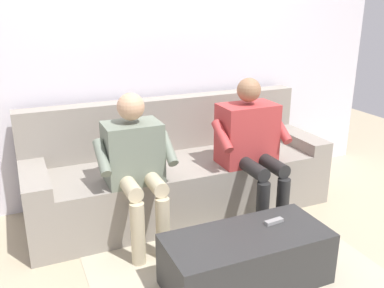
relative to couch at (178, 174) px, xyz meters
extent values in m
plane|color=tan|center=(0.00, 0.74, -0.32)|extent=(8.00, 8.00, 0.00)
cube|color=silver|center=(0.00, -0.46, 1.02)|extent=(4.59, 0.06, 2.67)
cube|color=gray|center=(0.00, 0.14, -0.09)|extent=(2.13, 0.64, 0.46)
cube|color=gray|center=(0.00, -0.27, 0.15)|extent=(2.52, 0.17, 0.93)
cube|color=gray|center=(-1.16, 0.14, -0.03)|extent=(0.20, 0.64, 0.56)
cube|color=gray|center=(1.16, 0.14, -0.03)|extent=(0.20, 0.64, 0.56)
cube|color=#2D2D2D|center=(0.00, 1.16, -0.14)|extent=(1.05, 0.47, 0.35)
cube|color=#B23838|center=(-0.48, 0.32, 0.39)|extent=(0.46, 0.28, 0.49)
sphere|color=#936B4C|center=(-0.48, 0.32, 0.75)|extent=(0.19, 0.19, 0.19)
cylinder|color=black|center=(-0.57, 0.53, 0.20)|extent=(0.11, 0.42, 0.11)
cylinder|color=black|center=(-0.39, 0.53, 0.20)|extent=(0.11, 0.42, 0.11)
cylinder|color=black|center=(-0.57, 0.74, -0.09)|extent=(0.10, 0.10, 0.46)
cylinder|color=black|center=(-0.39, 0.74, -0.09)|extent=(0.10, 0.10, 0.46)
cylinder|color=#B23838|center=(-0.74, 0.40, 0.43)|extent=(0.08, 0.27, 0.22)
cylinder|color=#B23838|center=(-0.21, 0.40, 0.43)|extent=(0.08, 0.27, 0.22)
cube|color=slate|center=(0.48, 0.32, 0.37)|extent=(0.41, 0.29, 0.45)
sphere|color=tan|center=(0.48, 0.32, 0.71)|extent=(0.20, 0.20, 0.20)
cylinder|color=#C6B793|center=(0.39, 0.50, 0.20)|extent=(0.11, 0.36, 0.11)
cylinder|color=#C6B793|center=(0.57, 0.50, 0.20)|extent=(0.11, 0.36, 0.11)
cylinder|color=#C6B793|center=(0.39, 0.68, -0.09)|extent=(0.10, 0.10, 0.46)
cylinder|color=#C6B793|center=(0.57, 0.68, -0.09)|extent=(0.10, 0.10, 0.46)
cylinder|color=slate|center=(0.24, 0.40, 0.39)|extent=(0.08, 0.27, 0.22)
cylinder|color=slate|center=(0.72, 0.40, 0.39)|extent=(0.08, 0.27, 0.22)
cube|color=gray|center=(-0.23, 1.11, 0.05)|extent=(0.14, 0.05, 0.02)
cube|color=#B7AD93|center=(0.00, 1.02, -0.31)|extent=(1.87, 1.67, 0.01)
camera|label=1|loc=(1.24, 3.14, 1.42)|focal=39.65mm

